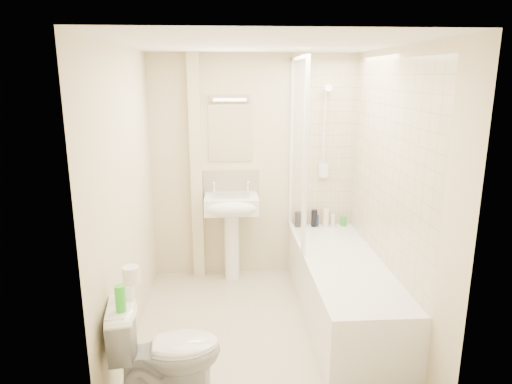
{
  "coord_description": "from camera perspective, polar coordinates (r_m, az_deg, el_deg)",
  "views": [
    {
      "loc": [
        -0.29,
        -3.59,
        2.16
      ],
      "look_at": [
        -0.05,
        0.2,
        1.2
      ],
      "focal_mm": 32.0,
      "sensor_mm": 36.0,
      "label": 1
    }
  ],
  "objects": [
    {
      "name": "floor",
      "position": [
        4.2,
        0.87,
        -16.74
      ],
      "size": [
        2.5,
        2.5,
        0.0
      ],
      "primitive_type": "plane",
      "color": "beige",
      "rests_on": "ground"
    },
    {
      "name": "wall_back",
      "position": [
        4.94,
        -0.23,
        3.03
      ],
      "size": [
        2.2,
        0.02,
        2.4
      ],
      "primitive_type": "cube",
      "color": "beige",
      "rests_on": "ground"
    },
    {
      "name": "wall_left",
      "position": [
        3.8,
        -15.82,
        -0.97
      ],
      "size": [
        0.02,
        2.5,
        2.4
      ],
      "primitive_type": "cube",
      "color": "beige",
      "rests_on": "ground"
    },
    {
      "name": "wall_right",
      "position": [
        3.97,
        16.98,
        -0.42
      ],
      "size": [
        0.02,
        2.5,
        2.4
      ],
      "primitive_type": "cube",
      "color": "beige",
      "rests_on": "ground"
    },
    {
      "name": "ceiling",
      "position": [
        3.61,
        1.02,
        18.02
      ],
      "size": [
        2.2,
        2.5,
        0.02
      ],
      "primitive_type": "cube",
      "color": "white",
      "rests_on": "wall_back"
    },
    {
      "name": "tile_back",
      "position": [
        4.99,
        8.44,
        5.61
      ],
      "size": [
        0.7,
        0.01,
        1.75
      ],
      "primitive_type": "cube",
      "color": "beige",
      "rests_on": "wall_back"
    },
    {
      "name": "tile_right",
      "position": [
        4.1,
        16.09,
        3.33
      ],
      "size": [
        0.01,
        2.1,
        1.75
      ],
      "primitive_type": "cube",
      "color": "beige",
      "rests_on": "wall_right"
    },
    {
      "name": "pipe_boxing",
      "position": [
        4.88,
        -7.47,
        2.77
      ],
      "size": [
        0.12,
        0.12,
        2.4
      ],
      "primitive_type": "cube",
      "color": "beige",
      "rests_on": "ground"
    },
    {
      "name": "splashback",
      "position": [
        4.96,
        -3.16,
        1.04
      ],
      "size": [
        0.6,
        0.02,
        0.3
      ],
      "primitive_type": "cube",
      "color": "beige",
      "rests_on": "wall_back"
    },
    {
      "name": "mirror",
      "position": [
        4.86,
        -3.24,
        7.35
      ],
      "size": [
        0.46,
        0.01,
        0.6
      ],
      "primitive_type": "cube",
      "color": "white",
      "rests_on": "wall_back"
    },
    {
      "name": "strip_light",
      "position": [
        4.81,
        -3.3,
        11.7
      ],
      "size": [
        0.42,
        0.07,
        0.07
      ],
      "primitive_type": "cube",
      "color": "silver",
      "rests_on": "wall_back"
    },
    {
      "name": "bathtub",
      "position": [
        4.35,
        10.76,
        -11.5
      ],
      "size": [
        0.7,
        2.1,
        0.55
      ],
      "color": "white",
      "rests_on": "ground"
    },
    {
      "name": "shower_screen",
      "position": [
        4.5,
        5.23,
        5.08
      ],
      "size": [
        0.04,
        0.92,
        1.8
      ],
      "color": "white",
      "rests_on": "bathtub"
    },
    {
      "name": "shower_fixture",
      "position": [
        4.93,
        8.58,
        6.92
      ],
      "size": [
        0.1,
        0.16,
        0.99
      ],
      "color": "white",
      "rests_on": "wall_back"
    },
    {
      "name": "pedestal_sink",
      "position": [
        4.81,
        -3.08,
        -2.75
      ],
      "size": [
        0.56,
        0.5,
        1.08
      ],
      "color": "white",
      "rests_on": "ground"
    },
    {
      "name": "bottle_black_a",
      "position": [
        5.05,
        5.25,
        -3.43
      ],
      "size": [
        0.07,
        0.07,
        0.17
      ],
      "primitive_type": "cylinder",
      "color": "black",
      "rests_on": "bathtub"
    },
    {
      "name": "bottle_white_a",
      "position": [
        5.06,
        6.05,
        -3.52
      ],
      "size": [
        0.05,
        0.05,
        0.15
      ],
      "primitive_type": "cylinder",
      "color": "white",
      "rests_on": "bathtub"
    },
    {
      "name": "bottle_black_b",
      "position": [
        5.08,
        7.29,
        -3.27
      ],
      "size": [
        0.07,
        0.07,
        0.19
      ],
      "primitive_type": "cylinder",
      "color": "black",
      "rests_on": "bathtub"
    },
    {
      "name": "bottle_blue",
      "position": [
        5.09,
        7.6,
        -3.59
      ],
      "size": [
        0.04,
        0.04,
        0.13
      ],
      "primitive_type": "cylinder",
      "color": "navy",
      "rests_on": "bathtub"
    },
    {
      "name": "bottle_cream",
      "position": [
        5.1,
        8.73,
        -3.2
      ],
      "size": [
        0.07,
        0.07,
        0.19
      ],
      "primitive_type": "cylinder",
      "color": "beige",
      "rests_on": "bathtub"
    },
    {
      "name": "bottle_white_b",
      "position": [
        5.13,
        9.59,
        -3.51
      ],
      "size": [
        0.05,
        0.05,
        0.13
      ],
      "primitive_type": "cylinder",
      "color": "white",
      "rests_on": "bathtub"
    },
    {
      "name": "bottle_green",
      "position": [
        5.16,
        10.87,
        -3.62
      ],
      "size": [
        0.07,
        0.07,
        0.1
      ],
      "primitive_type": "cylinder",
      "color": "green",
      "rests_on": "bathtub"
    },
    {
      "name": "toilet",
      "position": [
        3.3,
        -11.12,
        -18.97
      ],
      "size": [
        0.61,
        0.83,
        0.74
      ],
      "primitive_type": "imported",
      "rotation": [
        0.0,
        0.0,
        1.71
      ],
      "color": "white",
      "rests_on": "ground"
    },
    {
      "name": "toilet_roll_lower",
      "position": [
        3.2,
        -15.91,
        -11.87
      ],
      "size": [
        0.11,
        0.11,
        0.09
      ],
      "primitive_type": "cylinder",
      "color": "white",
      "rests_on": "toilet"
    },
    {
      "name": "toilet_roll_upper",
      "position": [
        3.19,
        -15.36,
        -9.94
      ],
      "size": [
        0.11,
        0.11,
        0.11
      ],
      "primitive_type": "cylinder",
      "color": "white",
      "rests_on": "toilet_roll_lower"
    },
    {
      "name": "green_bottle",
      "position": [
        3.03,
        -16.59,
        -12.65
      ],
      "size": [
        0.06,
        0.06,
        0.17
      ],
      "primitive_type": "cylinder",
      "color": "green",
      "rests_on": "toilet"
    }
  ]
}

